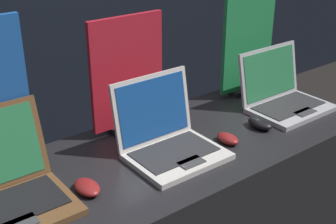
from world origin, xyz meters
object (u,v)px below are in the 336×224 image
object	(u,v)px
mouse_middle	(228,139)
mouse_back	(260,123)
promo_stand_middle	(127,77)
promo_stand_back	(248,38)
mouse_front	(87,187)
laptop_middle	(168,137)
laptop_back	(283,95)

from	to	relation	value
mouse_middle	mouse_back	bearing A→B (deg)	3.30
promo_stand_middle	promo_stand_back	world-z (taller)	promo_stand_back
promo_stand_middle	mouse_middle	bearing A→B (deg)	-55.61
mouse_middle	promo_stand_back	distance (m)	0.57
mouse_front	laptop_middle	xyz separation A→B (m)	(0.35, 0.04, 0.05)
mouse_middle	mouse_back	distance (m)	0.19
mouse_front	laptop_back	world-z (taller)	laptop_back
mouse_front	mouse_middle	bearing A→B (deg)	-3.57
mouse_middle	promo_stand_back	bearing A→B (deg)	37.15
mouse_front	promo_stand_middle	world-z (taller)	promo_stand_middle
laptop_middle	laptop_back	distance (m)	0.64
laptop_back	promo_stand_back	bearing A→B (deg)	90.00
laptop_middle	mouse_middle	size ratio (longest dim) A/B	3.32
promo_stand_middle	mouse_back	size ratio (longest dim) A/B	4.01
mouse_middle	promo_stand_back	xyz separation A→B (m)	(0.41, 0.31, 0.24)
laptop_middle	promo_stand_middle	xyz separation A→B (m)	(0.00, 0.25, 0.15)
mouse_middle	promo_stand_middle	bearing A→B (deg)	124.39
mouse_back	promo_stand_back	bearing A→B (deg)	53.42
mouse_front	laptop_back	distance (m)	0.99
mouse_front	laptop_middle	world-z (taller)	laptop_middle
promo_stand_middle	mouse_back	xyz separation A→B (m)	(0.41, -0.32, -0.20)
mouse_front	promo_stand_middle	bearing A→B (deg)	39.98
laptop_back	promo_stand_back	xyz separation A→B (m)	(0.00, 0.22, 0.20)
mouse_middle	mouse_back	size ratio (longest dim) A/B	0.87
laptop_back	mouse_middle	bearing A→B (deg)	-167.73
promo_stand_back	mouse_back	bearing A→B (deg)	-126.58
mouse_front	mouse_middle	world-z (taller)	same
mouse_front	mouse_middle	size ratio (longest dim) A/B	1.14
mouse_front	promo_stand_middle	xyz separation A→B (m)	(0.35, 0.29, 0.20)
laptop_middle	laptop_back	size ratio (longest dim) A/B	0.93
mouse_front	mouse_back	bearing A→B (deg)	-1.87
laptop_middle	promo_stand_back	size ratio (longest dim) A/B	0.60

